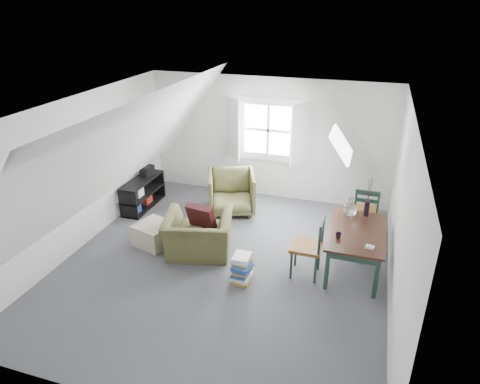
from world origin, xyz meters
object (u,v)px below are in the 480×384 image
(armchair_near, at_px, (199,253))
(dining_table, at_px, (356,236))
(media_shelf, at_px, (142,195))
(armchair_far, at_px, (232,211))
(dining_chair_far, at_px, (365,211))
(magazine_stack, at_px, (242,269))
(ottoman, at_px, (154,234))
(dining_chair_near, at_px, (309,246))

(armchair_near, bearing_deg, dining_table, 172.82)
(media_shelf, bearing_deg, armchair_far, 12.34)
(dining_table, bearing_deg, armchair_far, 150.04)
(armchair_near, xyz_separation_m, media_shelf, (-1.75, 1.25, 0.27))
(dining_chair_far, xyz_separation_m, magazine_stack, (-1.65, -1.91, -0.29))
(ottoman, bearing_deg, magazine_stack, -17.72)
(armchair_near, xyz_separation_m, armchair_far, (0.02, 1.63, 0.00))
(dining_table, xyz_separation_m, dining_chair_near, (-0.66, -0.35, -0.10))
(armchair_far, bearing_deg, dining_chair_near, -63.89)
(dining_table, bearing_deg, armchair_near, -174.41)
(armchair_far, bearing_deg, dining_chair_far, -25.86)
(ottoman, xyz_separation_m, dining_chair_far, (3.41, 1.35, 0.32))
(armchair_far, relative_size, dining_chair_far, 0.93)
(magazine_stack, bearing_deg, ottoman, 162.28)
(armchair_far, height_order, dining_chair_far, dining_chair_far)
(armchair_near, relative_size, dining_chair_far, 1.10)
(armchair_near, bearing_deg, ottoman, -18.05)
(ottoman, distance_m, media_shelf, 1.50)
(ottoman, xyz_separation_m, dining_chair_near, (2.66, -0.10, 0.31))
(ottoman, relative_size, media_shelf, 0.49)
(dining_chair_far, bearing_deg, dining_chair_near, 41.02)
(media_shelf, height_order, magazine_stack, media_shelf)
(media_shelf, bearing_deg, magazine_stack, -33.22)
(dining_chair_near, distance_m, magazine_stack, 1.06)
(armchair_far, distance_m, media_shelf, 1.83)
(dining_chair_near, bearing_deg, dining_table, 97.08)
(armchair_far, height_order, media_shelf, media_shelf)
(ottoman, bearing_deg, dining_table, 4.27)
(armchair_near, relative_size, armchair_far, 1.18)
(armchair_far, xyz_separation_m, dining_chair_near, (1.79, -1.67, 0.50))
(dining_table, height_order, dining_chair_far, dining_chair_far)
(armchair_near, xyz_separation_m, dining_table, (2.47, 0.30, 0.60))
(ottoman, distance_m, dining_chair_near, 2.68)
(armchair_far, bearing_deg, ottoman, -139.70)
(dining_table, distance_m, dining_chair_far, 1.11)
(armchair_far, height_order, dining_chair_near, dining_chair_near)
(ottoman, bearing_deg, armchair_near, -3.82)
(dining_table, bearing_deg, magazine_stack, -154.09)
(media_shelf, bearing_deg, armchair_near, -35.30)
(armchair_near, xyz_separation_m, dining_chair_near, (1.81, -0.04, 0.50))
(armchair_near, height_order, dining_chair_near, dining_chair_near)
(dining_table, distance_m, media_shelf, 4.34)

